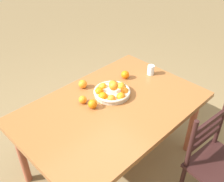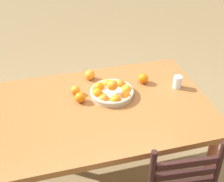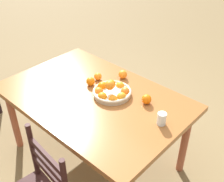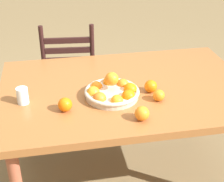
% 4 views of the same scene
% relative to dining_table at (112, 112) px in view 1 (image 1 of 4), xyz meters
% --- Properties ---
extents(ground_plane, '(12.00, 12.00, 0.00)m').
position_rel_dining_table_xyz_m(ground_plane, '(0.00, 0.00, -0.66)').
color(ground_plane, olive).
extents(dining_table, '(1.57, 1.04, 0.73)m').
position_rel_dining_table_xyz_m(dining_table, '(0.00, 0.00, 0.00)').
color(dining_table, '#95592D').
rests_on(dining_table, ground).
extents(chair_near_window, '(0.49, 0.49, 0.92)m').
position_rel_dining_table_xyz_m(chair_near_window, '(-0.30, 0.85, -0.20)').
color(chair_near_window, black).
rests_on(chair_near_window, ground).
extents(fruit_bowl, '(0.33, 0.33, 0.15)m').
position_rel_dining_table_xyz_m(fruit_bowl, '(-0.11, -0.11, 0.11)').
color(fruit_bowl, beige).
rests_on(fruit_bowl, dining_table).
extents(orange_loose_0, '(0.08, 0.08, 0.08)m').
position_rel_dining_table_xyz_m(orange_loose_0, '(-0.00, -0.38, 0.11)').
color(orange_loose_0, orange).
rests_on(orange_loose_0, dining_table).
extents(orange_loose_1, '(0.08, 0.08, 0.08)m').
position_rel_dining_table_xyz_m(orange_loose_1, '(-0.39, -0.22, 0.11)').
color(orange_loose_1, orange).
rests_on(orange_loose_1, dining_table).
extents(orange_loose_2, '(0.07, 0.07, 0.07)m').
position_rel_dining_table_xyz_m(orange_loose_2, '(0.15, -0.20, 0.11)').
color(orange_loose_2, orange).
rests_on(orange_loose_2, dining_table).
extents(orange_loose_3, '(0.08, 0.08, 0.08)m').
position_rel_dining_table_xyz_m(orange_loose_3, '(0.13, -0.10, 0.11)').
color(orange_loose_3, orange).
rests_on(orange_loose_3, dining_table).
extents(drinking_glass, '(0.07, 0.07, 0.10)m').
position_rel_dining_table_xyz_m(drinking_glass, '(-0.63, -0.09, 0.12)').
color(drinking_glass, silver).
rests_on(drinking_glass, dining_table).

